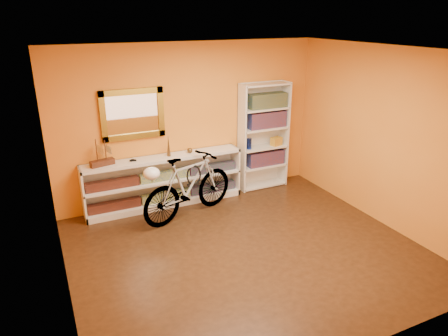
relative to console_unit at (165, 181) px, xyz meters
name	(u,v)px	position (x,y,z in m)	size (l,w,h in m)	color
floor	(246,251)	(0.55, -1.81, -0.43)	(4.50, 4.00, 0.01)	black
ceiling	(250,50)	(0.55, -1.81, 2.18)	(4.50, 4.00, 0.01)	silver
back_wall	(190,123)	(0.55, 0.19, 0.88)	(4.50, 0.01, 2.60)	orange
left_wall	(53,191)	(-1.71, -1.81, 0.88)	(0.01, 4.00, 2.60)	orange
right_wall	(384,138)	(2.80, -1.81, 0.88)	(0.01, 4.00, 2.60)	orange
gilt_mirror	(133,114)	(-0.40, 0.15, 1.12)	(0.98, 0.06, 0.78)	olive
wall_socket	(239,174)	(1.45, 0.17, -0.17)	(0.09, 0.01, 0.09)	silver
console_unit	(165,181)	(0.00, 0.00, 0.00)	(2.60, 0.35, 0.85)	silver
cd_row_lower	(166,196)	(0.00, -0.02, -0.26)	(2.50, 0.13, 0.14)	black
cd_row_upper	(165,176)	(0.00, -0.02, 0.11)	(2.50, 0.13, 0.14)	navy
model_ship	(101,152)	(-0.95, 0.00, 0.64)	(0.36, 0.13, 0.43)	#3D1D11
toy_car	(133,161)	(-0.49, 0.00, 0.43)	(0.00, 0.00, 0.00)	black
bronze_ornament	(169,146)	(0.09, 0.00, 0.60)	(0.06, 0.06, 0.35)	#523A1C
decorative_orb	(190,150)	(0.45, 0.00, 0.47)	(0.09, 0.09, 0.09)	#523A1C
bookcase	(263,137)	(1.86, 0.03, 0.52)	(0.90, 0.30, 1.90)	silver
book_row_a	(265,158)	(1.91, 0.03, 0.12)	(0.70, 0.22, 0.26)	maroon
book_row_b	(266,119)	(1.91, 0.03, 0.83)	(0.70, 0.22, 0.28)	maroon
book_row_c	(267,100)	(1.91, 0.03, 1.16)	(0.70, 0.22, 0.25)	navy
travel_mug	(249,144)	(1.56, 0.01, 0.44)	(0.08, 0.08, 0.19)	navy
red_tin	(254,104)	(1.66, 0.06, 1.13)	(0.14, 0.14, 0.17)	maroon
yellow_bag	(276,141)	(2.11, -0.01, 0.41)	(0.19, 0.13, 0.15)	gold
bicycle	(189,186)	(0.22, -0.53, 0.08)	(1.72, 0.45, 1.01)	silver
helmet	(152,173)	(-0.40, -0.74, 0.47)	(0.24, 0.23, 0.18)	white
u_lock	(194,175)	(0.32, -0.50, 0.23)	(0.24, 0.24, 0.03)	black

